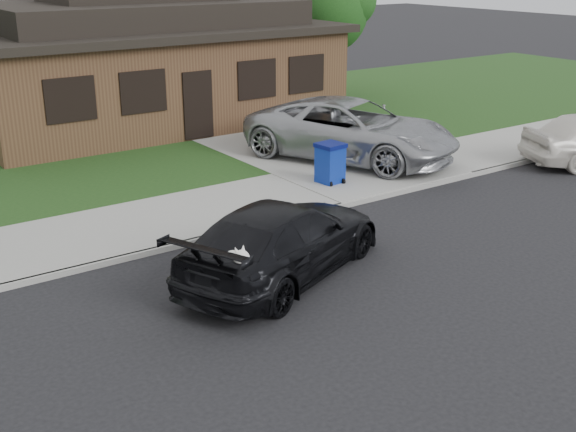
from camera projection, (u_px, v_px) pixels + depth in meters
ground at (300, 305)px, 12.32m from camera, size 120.00×120.00×0.00m
sidewalk at (169, 219)px, 16.15m from camera, size 60.00×3.00×0.12m
curb at (201, 240)px, 15.00m from camera, size 60.00×0.12×0.12m
lawn at (54, 146)px, 22.32m from camera, size 60.00×13.00×0.13m
driveway at (269, 139)px, 23.24m from camera, size 4.50×13.00×0.14m
sedan at (282, 240)px, 13.24m from camera, size 5.28×3.72×1.42m
minivan at (352, 130)px, 20.39m from camera, size 4.96×6.67×1.68m
recycling_bin at (330, 163)px, 18.38m from camera, size 0.69×0.70×1.04m
house at (142, 61)px, 25.31m from camera, size 12.60×8.60×4.65m
tree_1 at (335, 7)px, 28.70m from camera, size 3.15×3.00×5.25m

